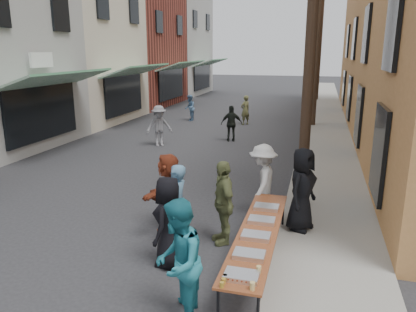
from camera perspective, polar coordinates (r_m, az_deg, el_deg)
The scene contains 27 objects.
ground at distance 9.33m, azimuth -16.15°, elevation -11.05°, with size 120.00×120.00×0.00m, color #28282B.
sidewalk at distance 22.43m, azimuth 16.27°, elevation 4.04°, with size 2.20×60.00×0.10m, color gray.
storefront_row at distance 26.45m, azimuth -18.65°, elevation 14.29°, with size 8.00×37.00×9.00m.
utility_pole_near at distance 10.11m, azimuth 14.38°, elevation 17.31°, with size 0.26×0.26×9.00m, color #2D2116.
utility_pole_mid at distance 22.10m, azimuth 15.24°, elevation 15.58°, with size 0.26×0.26×9.00m, color #2D2116.
utility_pole_far at distance 34.09m, azimuth 15.49°, elevation 15.07°, with size 0.26×0.26×9.00m, color #2D2116.
serving_table at distance 7.62m, azimuth 7.10°, elevation -10.68°, with size 0.70×4.00×0.75m.
catering_tray_sausage at distance 6.14m, azimuth 4.73°, elevation -16.45°, with size 0.50×0.33×0.08m, color maroon.
catering_tray_foil_b at distance 6.70m, azimuth 5.81°, elevation -13.65°, with size 0.50×0.33×0.08m, color #B2B2B7.
catering_tray_buns at distance 7.31m, azimuth 6.76°, elevation -11.11°, with size 0.50×0.33×0.08m, color tan.
catering_tray_foil_d at distance 7.95m, azimuth 7.56°, elevation -8.97°, with size 0.50×0.33×0.08m, color #B2B2B7.
catering_tray_buns_end at distance 8.59m, azimuth 8.22°, elevation -7.14°, with size 0.50×0.33×0.08m, color tan.
condiment_jar_a at distance 5.93m, azimuth 1.96°, elevation -17.65°, with size 0.07×0.07×0.08m, color #A57F26.
condiment_jar_b at distance 6.01m, azimuth 2.20°, elevation -17.15°, with size 0.07×0.07×0.08m, color #A57F26.
condiment_jar_c at distance 6.09m, azimuth 2.42°, elevation -16.67°, with size 0.07×0.07×0.08m, color #A57F26.
cup_stack at distance 5.89m, azimuth 6.26°, elevation -17.73°, with size 0.08×0.08×0.12m, color tan.
guest_front_a at distance 7.66m, azimuth -5.54°, elevation -9.20°, with size 0.85×0.55×1.74m, color black.
guest_front_b at distance 8.40m, azimuth -4.47°, elevation -6.95°, with size 0.63×0.42×1.74m, color teal.
guest_front_c at distance 6.11m, azimuth -4.26°, elevation -14.72°, with size 0.94×0.73×1.92m, color teal.
guest_front_d at distance 9.83m, azimuth 7.67°, elevation -3.56°, with size 1.17×0.67×1.82m, color silver.
guest_front_e at distance 8.48m, azimuth 2.13°, elevation -6.52°, with size 1.05×0.44×1.79m, color #5F663B.
guest_queue_back at distance 9.19m, azimuth -5.58°, elevation -4.97°, with size 1.63×0.52×1.76m, color maroon.
server at distance 9.08m, azimuth 13.06°, elevation -4.58°, with size 0.90×0.59×1.85m, color black.
passerby_left at distance 17.25m, azimuth -6.89°, elevation 4.22°, with size 1.11×0.64×1.72m, color slate.
passerby_mid at distance 18.07m, azimuth 3.33°, elevation 4.57°, with size 0.94×0.39×1.60m, color black.
passerby_right at distance 22.25m, azimuth 5.27°, elevation 6.45°, with size 0.58×0.38×1.60m, color brown.
passerby_far at distance 23.49m, azimuth -2.58°, elevation 6.79°, with size 0.73×0.57×1.49m, color #50759C.
Camera 1 is at (4.60, -7.09, 3.96)m, focal length 35.00 mm.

